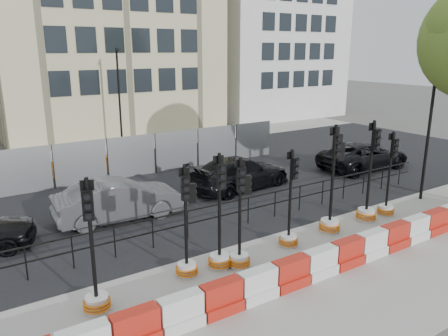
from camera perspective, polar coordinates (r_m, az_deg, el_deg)
ground at (r=14.62m, az=5.95°, el=-8.81°), size 120.00×120.00×0.00m
sidewalk_near at (r=12.68m, az=14.68°, el=-13.19°), size 40.00×6.00×0.02m
road at (r=20.18m, az=-6.57°, el=-1.92°), size 40.00×14.00×0.03m
sidewalk_far at (r=28.29m, az=-14.76°, el=2.65°), size 40.00×4.00×0.02m
building_cream at (r=34.11m, az=-15.87°, el=19.87°), size 15.00×10.06×18.00m
building_white at (r=41.20m, az=5.59°, el=18.07°), size 12.00×9.06×16.00m
kerb_railing at (r=15.24m, az=3.19°, el=-4.93°), size 18.00×0.04×1.00m
heras_fencing at (r=22.46m, az=-9.84°, el=1.49°), size 14.33×1.72×2.00m
lamp_post_far at (r=26.99m, az=-13.51°, el=9.07°), size 0.12×0.56×6.00m
lamp_post_near at (r=18.94m, az=25.36°, el=5.54°), size 0.12×0.56×6.00m
barrier_row at (r=12.63m, az=14.11°, el=-11.44°), size 16.75×0.50×0.80m
traffic_signal_a at (r=10.84m, az=-16.46°, el=-14.50°), size 0.65×0.65×3.28m
traffic_signal_b at (r=11.89m, az=-4.87°, el=-10.75°), size 0.61×0.61×3.11m
traffic_signal_c at (r=12.28m, az=-0.56°, el=-10.09°), size 0.65×0.65×3.32m
traffic_signal_d at (r=12.30m, az=2.11°, el=-9.68°), size 0.63×0.63×3.19m
traffic_signal_e at (r=13.72m, az=8.52°, el=-7.65°), size 0.61×0.61×3.11m
traffic_signal_f at (r=14.93m, az=13.83°, el=-5.06°), size 0.72×0.72×3.65m
traffic_signal_g at (r=16.31m, az=18.24°, el=-4.10°), size 0.71×0.71×3.63m
traffic_signal_h at (r=17.09m, az=20.52°, el=-3.78°), size 0.62×0.62×3.15m
car_b at (r=16.07m, az=-13.57°, el=-4.06°), size 2.01×4.67×1.49m
car_c at (r=19.08m, az=2.10°, el=-0.66°), size 3.19×5.39×1.42m
car_d at (r=23.35m, az=17.79°, el=1.54°), size 2.55×5.11×1.39m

